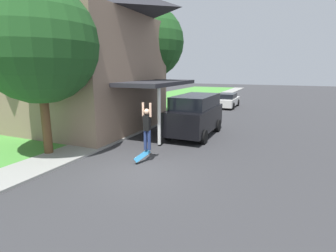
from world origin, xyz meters
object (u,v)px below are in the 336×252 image
object	(u,v)px
lawn_tree_far	(148,42)
skateboard	(142,156)
lawn_tree_near	(38,44)
car_down_street	(227,100)
suv_parked	(195,114)
skateboarder	(147,126)

from	to	relation	value
lawn_tree_far	skateboard	world-z (taller)	lawn_tree_far
skateboard	lawn_tree_near	bearing A→B (deg)	-168.79
lawn_tree_near	car_down_street	world-z (taller)	lawn_tree_near
suv_parked	lawn_tree_far	bearing A→B (deg)	142.51
lawn_tree_far	suv_parked	size ratio (longest dim) A/B	1.71
car_down_street	skateboarder	size ratio (longest dim) A/B	2.41
lawn_tree_far	skateboard	distance (m)	11.06
car_down_street	suv_parked	bearing A→B (deg)	-86.68
lawn_tree_near	lawn_tree_far	bearing A→B (deg)	91.22
lawn_tree_near	suv_parked	xyz separation A→B (m)	(4.65, 5.82, -3.38)
skateboarder	skateboard	bearing A→B (deg)	-119.38
car_down_street	skateboarder	bearing A→B (deg)	-89.01
lawn_tree_far	skateboarder	bearing A→B (deg)	-62.42
lawn_tree_far	skateboarder	xyz separation A→B (m)	(4.45, -8.52, -4.06)
lawn_tree_near	suv_parked	distance (m)	8.18
lawn_tree_near	car_down_street	bearing A→B (deg)	77.47
lawn_tree_near	lawn_tree_far	world-z (taller)	lawn_tree_far
lawn_tree_near	skateboard	size ratio (longest dim) A/B	9.39
lawn_tree_far	car_down_street	xyz separation A→B (m)	(4.16, 8.26, -4.83)
suv_parked	car_down_street	distance (m)	12.01
lawn_tree_far	skateboarder	distance (m)	10.43
car_down_street	skateboarder	xyz separation A→B (m)	(0.29, -16.77, 0.77)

